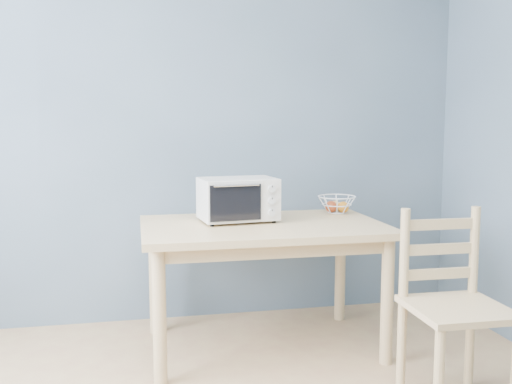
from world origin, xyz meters
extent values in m
cube|color=slate|center=(0.00, 2.25, 1.30)|extent=(4.00, 0.01, 2.60)
cube|color=#E0BC86|center=(0.49, 1.61, 0.73)|extent=(1.40, 0.90, 0.04)
cylinder|color=#E0BC86|center=(-0.13, 1.24, 0.35)|extent=(0.07, 0.07, 0.71)
cylinder|color=#E0BC86|center=(1.11, 1.24, 0.35)|extent=(0.07, 0.07, 0.71)
cylinder|color=#E0BC86|center=(-0.13, 1.98, 0.35)|extent=(0.07, 0.07, 0.71)
cylinder|color=#E0BC86|center=(1.11, 1.98, 0.35)|extent=(0.07, 0.07, 0.71)
cube|color=beige|center=(0.36, 1.71, 0.89)|extent=(0.47, 0.34, 0.25)
cube|color=black|center=(0.30, 1.71, 0.89)|extent=(0.31, 0.29, 0.19)
cube|color=black|center=(0.32, 1.55, 0.89)|extent=(0.30, 0.04, 0.21)
cylinder|color=silver|center=(0.32, 1.54, 0.99)|extent=(0.27, 0.04, 0.01)
cube|color=beige|center=(0.53, 1.59, 0.89)|extent=(0.12, 0.02, 0.23)
cylinder|color=black|center=(0.19, 1.58, 0.76)|extent=(0.02, 0.02, 0.01)
cylinder|color=black|center=(0.56, 1.62, 0.76)|extent=(0.02, 0.02, 0.01)
cylinder|color=black|center=(0.16, 1.80, 0.76)|extent=(0.02, 0.02, 0.01)
cylinder|color=black|center=(0.53, 1.85, 0.76)|extent=(0.02, 0.02, 0.01)
cylinder|color=silver|center=(0.53, 1.58, 0.96)|extent=(0.04, 0.02, 0.04)
cylinder|color=silver|center=(0.53, 1.58, 0.89)|extent=(0.04, 0.02, 0.04)
cylinder|color=silver|center=(0.53, 1.58, 0.82)|extent=(0.04, 0.02, 0.04)
torus|color=white|center=(1.04, 1.88, 0.86)|extent=(0.31, 0.31, 0.01)
torus|color=white|center=(1.04, 1.88, 0.81)|extent=(0.24, 0.24, 0.01)
torus|color=white|center=(1.04, 1.88, 0.76)|extent=(0.14, 0.14, 0.01)
sphere|color=red|center=(1.00, 1.89, 0.79)|extent=(0.08, 0.08, 0.08)
sphere|color=orange|center=(1.08, 1.86, 0.79)|extent=(0.07, 0.07, 0.07)
sphere|color=#EEB55C|center=(1.04, 1.93, 0.79)|extent=(0.07, 0.07, 0.07)
cube|color=#E0BC86|center=(1.21, 0.71, 0.48)|extent=(0.44, 0.44, 0.03)
cylinder|color=#E0BC86|center=(1.02, 0.53, 0.23)|extent=(0.05, 0.05, 0.46)
cylinder|color=#E0BC86|center=(1.03, 0.90, 0.23)|extent=(0.05, 0.05, 0.46)
cylinder|color=#E0BC86|center=(1.40, 0.89, 0.23)|extent=(0.05, 0.05, 0.46)
cylinder|color=#E0BC86|center=(1.03, 0.90, 0.69)|extent=(0.05, 0.05, 0.46)
cylinder|color=#E0BC86|center=(1.40, 0.89, 0.69)|extent=(0.05, 0.05, 0.46)
cube|color=#E0BC86|center=(1.22, 0.90, 0.60)|extent=(0.37, 0.03, 0.05)
cube|color=#E0BC86|center=(1.22, 0.90, 0.72)|extent=(0.37, 0.03, 0.05)
cube|color=#E0BC86|center=(1.22, 0.90, 0.84)|extent=(0.37, 0.03, 0.05)
camera|label=1|loc=(-0.23, -1.59, 1.33)|focal=40.00mm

